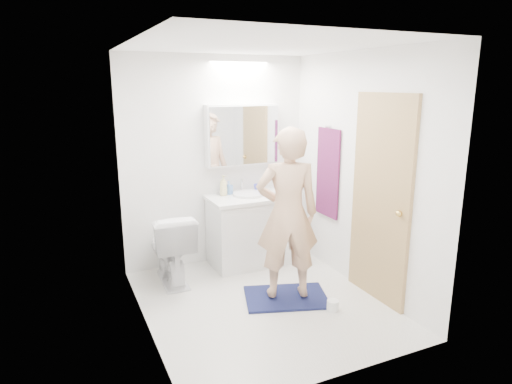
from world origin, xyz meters
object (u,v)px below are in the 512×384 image
person (287,214)px  toothbrush_cup (258,188)px  soap_bottle_b (229,188)px  soap_bottle_a (223,185)px  vanity_cabinet (250,231)px  medicine_cabinet (242,135)px  toilet_paper_roll (333,305)px  toilet (171,247)px

person → toothbrush_cup: person is taller
soap_bottle_b → soap_bottle_a: bearing=-159.3°
vanity_cabinet → soap_bottle_b: soap_bottle_b is taller
medicine_cabinet → toothbrush_cup: 0.66m
toothbrush_cup → toilet_paper_roll: size_ratio=0.87×
toilet → person: person is taller
toilet → toothbrush_cup: bearing=-164.1°
toilet → soap_bottle_b: soap_bottle_b is taller
soap_bottle_a → soap_bottle_b: bearing=20.7°
person → medicine_cabinet: bearing=-73.9°
vanity_cabinet → toilet_paper_roll: bearing=-80.1°
soap_bottle_b → toilet_paper_roll: bearing=-74.9°
soap_bottle_b → toothbrush_cup: size_ratio=1.64×
toilet → medicine_cabinet: bearing=-159.2°
toilet → soap_bottle_a: soap_bottle_a is taller
soap_bottle_a → soap_bottle_b: (0.08, 0.03, -0.04)m
toothbrush_cup → toilet_paper_roll: toothbrush_cup is taller
vanity_cabinet → soap_bottle_b: size_ratio=5.78×
medicine_cabinet → soap_bottle_b: (-0.19, -0.03, -0.60)m
vanity_cabinet → person: 1.10m
toilet_paper_roll → soap_bottle_a: bearing=108.1°
soap_bottle_a → toothbrush_cup: (0.44, 0.01, -0.07)m
toothbrush_cup → medicine_cabinet: bearing=163.9°
person → vanity_cabinet: bearing=-74.2°
soap_bottle_a → toilet_paper_roll: 1.84m
toothbrush_cup → soap_bottle_a: bearing=-178.7°
person → soap_bottle_b: (-0.14, 1.17, 0.02)m
soap_bottle_a → toothbrush_cup: bearing=1.3°
medicine_cabinet → person: size_ratio=0.53×
soap_bottle_a → toothbrush_cup: size_ratio=2.48×
vanity_cabinet → toilet: (-0.97, -0.11, -0.00)m
soap_bottle_b → toilet_paper_roll: soap_bottle_b is taller
vanity_cabinet → medicine_cabinet: 1.13m
toothbrush_cup → person: bearing=-100.9°
person → soap_bottle_a: (-0.22, 1.14, 0.06)m
medicine_cabinet → toilet: (-0.97, -0.33, -1.11)m
person → toilet_paper_roll: bearing=144.0°
toilet → person: 1.36m
vanity_cabinet → medicine_cabinet: size_ratio=1.02×
vanity_cabinet → toothbrush_cup: toothbrush_cup is taller
person → toothbrush_cup: 1.17m
soap_bottle_b → toothbrush_cup: 0.36m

